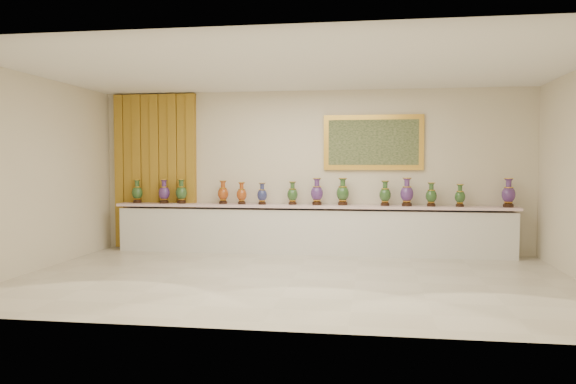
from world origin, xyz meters
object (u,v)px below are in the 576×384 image
object	(u,v)px
vase_2	(181,192)
vase_1	(164,193)
counter	(310,230)
vase_0	(137,192)

from	to	relation	value
vase_2	vase_1	bearing A→B (deg)	-177.31
counter	vase_2	size ratio (longest dim) A/B	15.81
vase_2	counter	bearing A→B (deg)	0.47
vase_1	vase_2	world-z (taller)	vase_2
vase_1	vase_0	bearing A→B (deg)	175.98
counter	vase_2	bearing A→B (deg)	-179.53
vase_0	vase_1	world-z (taller)	vase_1
vase_0	vase_2	xyz separation A→B (m)	(0.89, -0.02, 0.01)
vase_2	vase_0	bearing A→B (deg)	178.50
counter	vase_1	bearing A→B (deg)	-179.27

